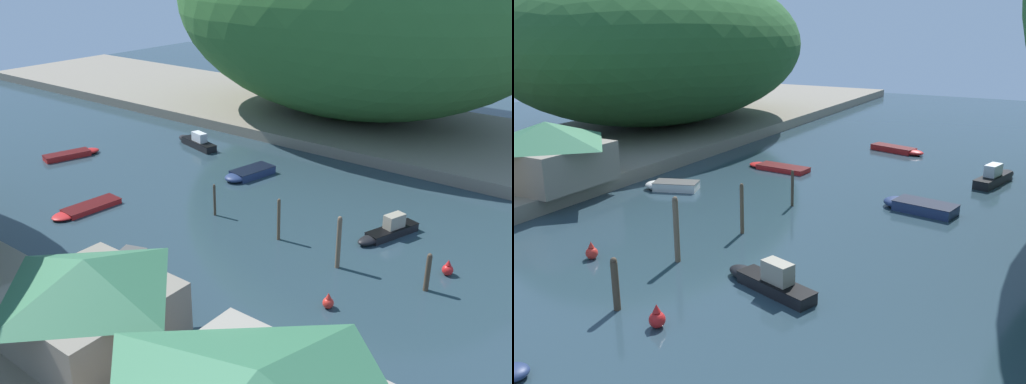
# 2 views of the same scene
# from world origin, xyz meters

# --- Properties ---
(water_surface) EXTENTS (130.00, 130.00, 0.00)m
(water_surface) POSITION_xyz_m (0.00, 30.00, 0.00)
(water_surface) COLOR #283D47
(water_surface) RESTS_ON ground
(left_bank) EXTENTS (22.00, 120.00, 1.13)m
(left_bank) POSITION_xyz_m (-26.35, 30.00, 0.57)
(left_bank) COLOR gray
(left_bank) RESTS_ON ground
(hillside_left) EXTENTS (29.04, 40.66, 17.28)m
(hillside_left) POSITION_xyz_m (-27.45, 45.08, 9.77)
(hillside_left) COLOR #285628
(hillside_left) RESTS_ON left_bank
(boathouse_shed) EXTENTS (7.50, 7.48, 4.45)m
(boathouse_shed) POSITION_xyz_m (-18.02, 20.27, 3.44)
(boathouse_shed) COLOR gray
(boathouse_shed) RESTS_ON left_bank
(boat_small_dinghy) EXTENTS (4.41, 2.86, 0.67)m
(boat_small_dinghy) POSITION_xyz_m (-11.76, 25.96, 0.33)
(boat_small_dinghy) COLOR silver
(boat_small_dinghy) RESTS_ON water_surface
(boat_red_skiff) EXTENTS (5.30, 2.76, 0.70)m
(boat_red_skiff) POSITION_xyz_m (6.10, 29.94, 0.35)
(boat_red_skiff) COLOR navy
(boat_red_skiff) RESTS_ON water_surface
(boat_far_right_bank) EXTENTS (5.50, 2.75, 1.62)m
(boat_far_right_bank) POSITION_xyz_m (3.01, 14.64, 0.48)
(boat_far_right_bank) COLOR black
(boat_far_right_bank) RESTS_ON water_surface
(boat_open_rowboat) EXTENTS (5.73, 2.95, 0.54)m
(boat_open_rowboat) POSITION_xyz_m (-0.12, 47.18, 0.26)
(boat_open_rowboat) COLOR red
(boat_open_rowboat) RESTS_ON water_surface
(boat_white_cruiser) EXTENTS (2.66, 6.23, 1.65)m
(boat_white_cruiser) POSITION_xyz_m (9.82, 39.90, 0.51)
(boat_white_cruiser) COLOR black
(boat_white_cruiser) RESTS_ON water_surface
(boat_mid_channel) EXTENTS (5.80, 2.14, 0.40)m
(boat_mid_channel) POSITION_xyz_m (-7.58, 35.41, 0.20)
(boat_mid_channel) COLOR red
(boat_mid_channel) RESTS_ON water_surface
(mooring_post_nearest) EXTENTS (0.32, 0.32, 2.51)m
(mooring_post_nearest) POSITION_xyz_m (-1.94, 9.69, 1.26)
(mooring_post_nearest) COLOR #4C3D2D
(mooring_post_nearest) RESTS_ON water_surface
(mooring_post_second) EXTENTS (0.30, 0.30, 3.63)m
(mooring_post_second) POSITION_xyz_m (-2.86, 15.27, 1.83)
(mooring_post_second) COLOR brown
(mooring_post_second) RESTS_ON water_surface
(mooring_post_middle) EXTENTS (0.23, 0.23, 3.14)m
(mooring_post_middle) POSITION_xyz_m (-2.04, 20.55, 1.58)
(mooring_post_middle) COLOR brown
(mooring_post_middle) RESTS_ON water_surface
(mooring_post_fourth) EXTENTS (0.20, 0.20, 2.58)m
(mooring_post_fourth) POSITION_xyz_m (-1.77, 26.81, 1.30)
(mooring_post_fourth) COLOR #4C3D2D
(mooring_post_fourth) RESTS_ON water_surface
(channel_buoy_near) EXTENTS (0.66, 0.66, 0.98)m
(channel_buoy_near) POSITION_xyz_m (-7.15, 13.34, 0.38)
(channel_buoy_near) COLOR red
(channel_buoy_near) RESTS_ON water_surface
(channel_buoy_far) EXTENTS (0.71, 0.71, 1.06)m
(channel_buoy_far) POSITION_xyz_m (0.62, 9.34, 0.41)
(channel_buoy_far) COLOR red
(channel_buoy_far) RESTS_ON water_surface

